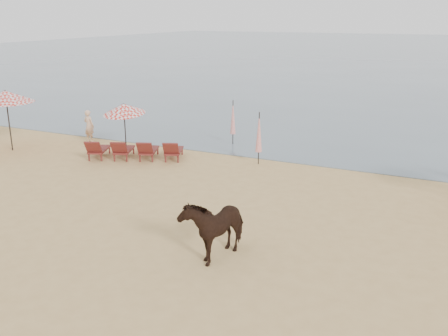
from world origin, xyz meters
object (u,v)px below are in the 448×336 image
(umbrella_closed_left, at_px, (233,117))
(beachgoer_left, at_px, (89,126))
(cow, at_px, (214,225))
(umbrella_open_left_a, at_px, (6,97))
(umbrella_open_left_b, at_px, (124,109))
(umbrella_closed_right, at_px, (259,132))
(lounger_cluster_left, at_px, (135,150))

(umbrella_closed_left, xyz_separation_m, beachgoer_left, (-6.37, -2.48, -0.51))
(cow, bearing_deg, umbrella_closed_left, 122.23)
(umbrella_open_left_a, xyz_separation_m, umbrella_open_left_b, (4.98, 1.71, -0.44))
(umbrella_open_left_a, bearing_deg, umbrella_closed_left, 8.19)
(umbrella_closed_left, bearing_deg, umbrella_closed_right, -47.86)
(umbrella_closed_left, relative_size, cow, 1.09)
(lounger_cluster_left, bearing_deg, beachgoer_left, 135.64)
(umbrella_open_left_b, xyz_separation_m, umbrella_closed_right, (5.82, 0.97, -0.66))
(umbrella_open_left_b, xyz_separation_m, umbrella_closed_left, (3.57, 3.46, -0.70))
(umbrella_open_left_a, distance_m, umbrella_closed_left, 10.05)
(umbrella_open_left_b, relative_size, cow, 1.20)
(umbrella_closed_left, height_order, umbrella_closed_right, umbrella_closed_right)
(lounger_cluster_left, xyz_separation_m, umbrella_open_left_b, (-0.88, 0.58, 1.56))
(umbrella_open_left_b, xyz_separation_m, beachgoer_left, (-2.80, 0.98, -1.21))
(lounger_cluster_left, bearing_deg, umbrella_closed_right, -4.15)
(umbrella_open_left_a, relative_size, umbrella_open_left_b, 1.18)
(lounger_cluster_left, relative_size, umbrella_open_left_b, 1.82)
(umbrella_closed_left, distance_m, umbrella_closed_right, 3.36)
(umbrella_closed_left, relative_size, umbrella_closed_right, 0.97)
(cow, bearing_deg, umbrella_open_left_a, 168.09)
(lounger_cluster_left, height_order, cow, cow)
(umbrella_closed_right, distance_m, cow, 8.16)
(cow, bearing_deg, umbrella_closed_right, 113.94)
(umbrella_open_left_a, xyz_separation_m, umbrella_closed_right, (10.80, 2.68, -1.10))
(lounger_cluster_left, xyz_separation_m, cow, (6.83, -6.38, 0.38))
(umbrella_open_left_b, bearing_deg, umbrella_closed_left, 54.12)
(umbrella_open_left_a, xyz_separation_m, beachgoer_left, (2.18, 2.69, -1.65))
(umbrella_open_left_b, relative_size, beachgoer_left, 1.48)
(umbrella_closed_left, xyz_separation_m, umbrella_closed_right, (2.25, -2.49, 0.04))
(lounger_cluster_left, distance_m, umbrella_open_left_b, 1.88)
(umbrella_closed_right, xyz_separation_m, beachgoer_left, (-8.62, 0.01, -0.55))
(umbrella_open_left_a, height_order, umbrella_open_left_b, umbrella_open_left_a)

